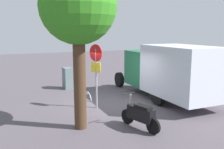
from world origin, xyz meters
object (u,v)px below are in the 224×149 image
at_px(motorcycle, 141,115).
at_px(bike_rack_hoop, 88,100).
at_px(utility_cabinet, 67,78).
at_px(stop_sign, 96,66).
at_px(box_truck_near, 168,69).
at_px(street_tree, 78,8).

xyz_separation_m(motorcycle, bike_rack_hoop, (4.37, 0.42, -0.52)).
bearing_deg(bike_rack_hoop, motorcycle, -174.56).
distance_m(motorcycle, utility_cabinet, 7.27).
distance_m(motorcycle, bike_rack_hoop, 4.42).
bearing_deg(stop_sign, box_truck_near, -94.23).
bearing_deg(street_tree, motorcycle, -117.57).
xyz_separation_m(stop_sign, street_tree, (-1.98, 1.39, 2.26)).
height_order(stop_sign, street_tree, street_tree).
bearing_deg(motorcycle, bike_rack_hoop, -9.75).
bearing_deg(utility_cabinet, bike_rack_hoop, -174.71).
bearing_deg(bike_rack_hoop, street_tree, 156.45).
bearing_deg(motorcycle, utility_cabinet, -9.81).
bearing_deg(bike_rack_hoop, stop_sign, 176.46).
relative_size(stop_sign, street_tree, 0.52).
relative_size(stop_sign, utility_cabinet, 2.26).
bearing_deg(utility_cabinet, box_truck_near, -139.30).
xyz_separation_m(motorcycle, stop_sign, (2.96, 0.50, 1.39)).
distance_m(box_truck_near, stop_sign, 3.77).
xyz_separation_m(box_truck_near, utility_cabinet, (4.56, 3.92, -0.92)).
relative_size(box_truck_near, stop_sign, 2.46).
bearing_deg(bike_rack_hoop, utility_cabinet, 5.29).
relative_size(utility_cabinet, bike_rack_hoop, 1.50).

